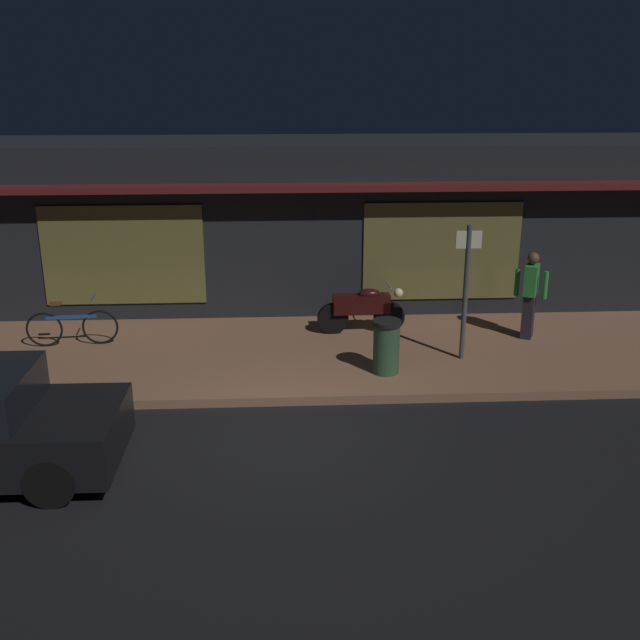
# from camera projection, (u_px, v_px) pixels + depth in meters

# --- Properties ---
(ground_plane) EXTENTS (60.00, 60.00, 0.00)m
(ground_plane) POSITION_uv_depth(u_px,v_px,m) (288.00, 436.00, 10.89)
(ground_plane) COLOR black
(sidewalk_slab) EXTENTS (18.00, 4.00, 0.15)m
(sidewalk_slab) POSITION_uv_depth(u_px,v_px,m) (286.00, 355.00, 13.70)
(sidewalk_slab) COLOR #8C6047
(sidewalk_slab) RESTS_ON ground_plane
(storefront_building) EXTENTS (18.00, 3.30, 3.60)m
(storefront_building) POSITION_uv_depth(u_px,v_px,m) (283.00, 224.00, 16.35)
(storefront_building) COLOR black
(storefront_building) RESTS_ON ground_plane
(motorcycle) EXTENTS (1.70, 0.55, 0.97)m
(motorcycle) POSITION_uv_depth(u_px,v_px,m) (363.00, 308.00, 14.52)
(motorcycle) COLOR black
(motorcycle) RESTS_ON sidewalk_slab
(bicycle_parked) EXTENTS (1.66, 0.42, 0.91)m
(bicycle_parked) POSITION_uv_depth(u_px,v_px,m) (72.00, 327.00, 13.89)
(bicycle_parked) COLOR black
(bicycle_parked) RESTS_ON sidewalk_slab
(person_bystander) EXTENTS (0.58, 0.44, 1.67)m
(person_bystander) POSITION_uv_depth(u_px,v_px,m) (530.00, 293.00, 14.11)
(person_bystander) COLOR #28232D
(person_bystander) RESTS_ON sidewalk_slab
(sign_post) EXTENTS (0.44, 0.09, 2.40)m
(sign_post) POSITION_uv_depth(u_px,v_px,m) (466.00, 285.00, 12.94)
(sign_post) COLOR #47474C
(sign_post) RESTS_ON sidewalk_slab
(trash_bin) EXTENTS (0.48, 0.48, 0.93)m
(trash_bin) POSITION_uv_depth(u_px,v_px,m) (386.00, 346.00, 12.61)
(trash_bin) COLOR #2D4C33
(trash_bin) RESTS_ON sidewalk_slab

